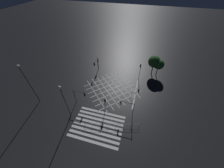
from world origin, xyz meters
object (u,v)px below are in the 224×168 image
(traffic_light_median_south, at_px, (105,102))
(street_tree_near, at_px, (159,64))
(traffic_light_nw_cross, at_px, (96,63))
(traffic_light_sw_main, at_px, (80,95))
(traffic_light_nw_main, at_px, (98,62))
(street_tree_far, at_px, (154,62))
(traffic_light_ne_main, at_px, (140,68))
(traffic_light_se_main, at_px, (126,105))
(street_lamp_east, at_px, (26,79))
(street_lamp_west, at_px, (64,97))

(traffic_light_median_south, bearing_deg, street_tree_near, -33.90)
(traffic_light_nw_cross, xyz_separation_m, traffic_light_median_south, (6.57, -12.20, -0.41))
(traffic_light_sw_main, bearing_deg, traffic_light_nw_main, 93.76)
(traffic_light_sw_main, distance_m, street_tree_far, 21.39)
(traffic_light_sw_main, distance_m, traffic_light_ne_main, 16.76)
(traffic_light_nw_main, bearing_deg, traffic_light_nw_cross, -92.97)
(traffic_light_nw_cross, height_order, street_tree_near, street_tree_near)
(traffic_light_nw_cross, xyz_separation_m, traffic_light_se_main, (10.95, -12.16, 0.04))
(traffic_light_nw_cross, bearing_deg, traffic_light_se_main, 42.01)
(traffic_light_se_main, xyz_separation_m, street_lamp_east, (-19.74, -1.81, 3.85))
(traffic_light_sw_main, relative_size, traffic_light_median_south, 1.07)
(traffic_light_sw_main, xyz_separation_m, street_lamp_east, (-9.72, -2.08, 4.03))
(traffic_light_nw_cross, height_order, street_lamp_east, street_lamp_east)
(traffic_light_sw_main, xyz_separation_m, traffic_light_ne_main, (11.31, 12.35, 0.40))
(traffic_light_nw_cross, relative_size, traffic_light_nw_main, 1.15)
(traffic_light_nw_cross, relative_size, traffic_light_ne_main, 0.88)
(traffic_light_se_main, bearing_deg, street_tree_far, -106.55)
(traffic_light_se_main, bearing_deg, street_tree_near, -111.24)
(traffic_light_ne_main, distance_m, traffic_light_nw_main, 12.23)
(traffic_light_median_south, height_order, traffic_light_ne_main, traffic_light_ne_main)
(street_tree_near, bearing_deg, traffic_light_nw_main, -173.52)
(traffic_light_median_south, relative_size, traffic_light_se_main, 0.88)
(traffic_light_ne_main, bearing_deg, street_tree_far, -137.10)
(traffic_light_ne_main, xyz_separation_m, street_lamp_east, (-21.03, -14.43, 3.62))
(traffic_light_nw_main, distance_m, street_lamp_east, 18.17)
(traffic_light_ne_main, xyz_separation_m, street_tree_far, (3.39, 3.15, 0.71))
(traffic_light_nw_cross, height_order, traffic_light_median_south, traffic_light_nw_cross)
(traffic_light_median_south, relative_size, traffic_light_ne_main, 0.78)
(traffic_light_nw_main, relative_size, street_tree_far, 0.62)
(traffic_light_nw_cross, bearing_deg, traffic_light_nw_main, 177.03)
(traffic_light_sw_main, relative_size, traffic_light_se_main, 0.94)
(traffic_light_se_main, bearing_deg, traffic_light_nw_main, -51.00)
(traffic_light_median_south, xyz_separation_m, street_lamp_west, (-6.47, -3.39, 3.40))
(street_lamp_west, xyz_separation_m, street_tree_near, (16.81, 18.79, -2.37))
(traffic_light_sw_main, xyz_separation_m, traffic_light_median_south, (5.64, -0.31, -0.28))
(traffic_light_ne_main, relative_size, traffic_light_nw_main, 1.31)
(traffic_light_sw_main, height_order, traffic_light_ne_main, traffic_light_ne_main)
(traffic_light_sw_main, bearing_deg, traffic_light_ne_main, 47.51)
(traffic_light_se_main, distance_m, street_lamp_east, 20.19)
(traffic_light_se_main, height_order, street_lamp_west, street_lamp_west)
(traffic_light_median_south, bearing_deg, traffic_light_ne_main, -24.14)
(traffic_light_sw_main, relative_size, traffic_light_nw_main, 1.10)
(street_tree_near, bearing_deg, street_lamp_east, -146.27)
(traffic_light_median_south, distance_m, street_tree_far, 18.28)
(street_tree_far, bearing_deg, traffic_light_ne_main, -137.10)
(street_lamp_east, xyz_separation_m, street_tree_near, (25.71, 17.16, -3.28))
(traffic_light_median_south, xyz_separation_m, street_lamp_east, (-15.36, -1.77, 4.31))
(traffic_light_median_south, height_order, street_tree_near, street_tree_near)
(traffic_light_sw_main, bearing_deg, street_tree_near, 43.34)
(traffic_light_nw_main, xyz_separation_m, street_lamp_west, (0.04, -16.87, 3.46))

